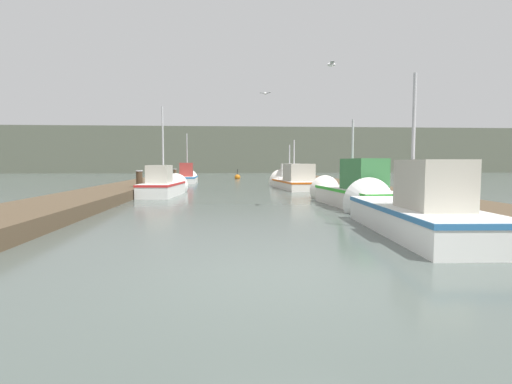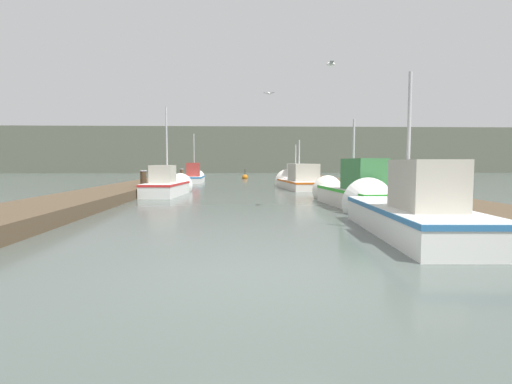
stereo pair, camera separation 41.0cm
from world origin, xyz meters
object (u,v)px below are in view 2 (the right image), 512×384
object	(u,v)px
fishing_boat_4	(295,179)
channel_buoy	(245,177)
fishing_boat_2	(169,186)
mooring_piling_0	(144,183)
mooring_piling_1	(182,176)
fishing_boat_1	(352,191)
fishing_boat_3	(298,181)
seagull_1	(331,64)
fishing_boat_5	(195,177)
seagull_lead	(269,93)
fishing_boat_0	(401,210)

from	to	relation	value
fishing_boat_4	channel_buoy	world-z (taller)	fishing_boat_4
fishing_boat_2	mooring_piling_0	world-z (taller)	fishing_boat_2
mooring_piling_1	mooring_piling_0	bearing A→B (deg)	-91.53
fishing_boat_1	fishing_boat_3	distance (m)	9.89
fishing_boat_2	seagull_1	xyz separation A→B (m)	(6.32, -6.52, 4.26)
fishing_boat_2	mooring_piling_1	size ratio (longest dim) A/B	4.48
mooring_piling_0	channel_buoy	bearing A→B (deg)	74.83
fishing_boat_1	seagull_1	size ratio (longest dim) A/B	10.78
mooring_piling_1	fishing_boat_5	bearing A→B (deg)	70.87
fishing_boat_1	fishing_boat_5	distance (m)	19.19
fishing_boat_3	seagull_1	distance (m)	11.95
fishing_boat_3	seagull_lead	world-z (taller)	seagull_lead
fishing_boat_5	mooring_piling_0	bearing A→B (deg)	-95.90
fishing_boat_1	seagull_lead	xyz separation A→B (m)	(-2.56, 5.90, 4.45)
fishing_boat_2	seagull_1	distance (m)	10.03
fishing_boat_3	seagull_1	xyz separation A→B (m)	(-0.61, -11.16, 4.25)
fishing_boat_3	mooring_piling_0	xyz separation A→B (m)	(-8.08, -4.95, 0.15)
fishing_boat_0	mooring_piling_0	distance (m)	12.99
seagull_lead	seagull_1	distance (m)	7.33
mooring_piling_1	channel_buoy	bearing A→B (deg)	59.39
mooring_piling_0	seagull_1	distance (m)	10.54
fishing_boat_4	channel_buoy	distance (m)	10.54
fishing_boat_1	seagull_lead	world-z (taller)	seagull_lead
seagull_lead	fishing_boat_2	bearing A→B (deg)	-155.13
fishing_boat_4	fishing_boat_5	size ratio (longest dim) A/B	0.89
fishing_boat_2	fishing_boat_5	distance (m)	12.39
seagull_lead	channel_buoy	bearing A→B (deg)	110.14
fishing_boat_2	mooring_piling_0	distance (m)	1.19
fishing_boat_1	mooring_piling_1	distance (m)	17.65
fishing_boat_1	fishing_boat_3	world-z (taller)	fishing_boat_1
fishing_boat_1	fishing_boat_5	bearing A→B (deg)	109.05
fishing_boat_1	fishing_boat_5	world-z (taller)	fishing_boat_5
fishing_boat_1	fishing_boat_4	world-z (taller)	fishing_boat_1
fishing_boat_1	mooring_piling_0	xyz separation A→B (m)	(-8.59, 4.92, 0.07)
channel_buoy	fishing_boat_0	bearing A→B (deg)	-83.60
fishing_boat_0	mooring_piling_1	size ratio (longest dim) A/B	5.69
mooring_piling_0	seagull_lead	xyz separation A→B (m)	(6.02, 0.97, 4.38)
fishing_boat_1	seagull_1	xyz separation A→B (m)	(-1.12, -1.28, 4.17)
fishing_boat_0	mooring_piling_0	world-z (taller)	fishing_boat_0
mooring_piling_1	channel_buoy	distance (m)	9.45
seagull_lead	mooring_piling_1	bearing A→B (deg)	137.82
fishing_boat_0	seagull_lead	size ratio (longest dim) A/B	11.13
mooring_piling_1	seagull_1	world-z (taller)	seagull_1
fishing_boat_5	mooring_piling_0	size ratio (longest dim) A/B	4.38
fishing_boat_5	seagull_1	xyz separation A→B (m)	(6.47, -18.91, 4.28)
seagull_lead	fishing_boat_5	bearing A→B (deg)	130.34
channel_buoy	fishing_boat_4	bearing A→B (deg)	-71.29
fishing_boat_2	fishing_boat_3	distance (m)	8.35
seagull_1	fishing_boat_5	bearing A→B (deg)	23.94
fishing_boat_5	mooring_piling_1	distance (m)	2.18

